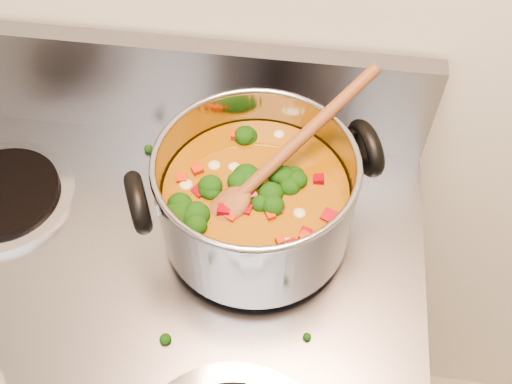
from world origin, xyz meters
The scene contains 3 objects.
stockpot centered at (0.14, 1.30, 1.00)m, with size 0.30×0.24×0.15m.
wooden_spoon centered at (0.15, 1.31, 1.04)m, with size 0.20×0.22×0.11m.
cooktop_crumbs centered at (0.04, 1.21, 0.92)m, with size 0.20×0.32×0.01m.
Camera 1 is at (0.19, 0.89, 1.55)m, focal length 40.00 mm.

